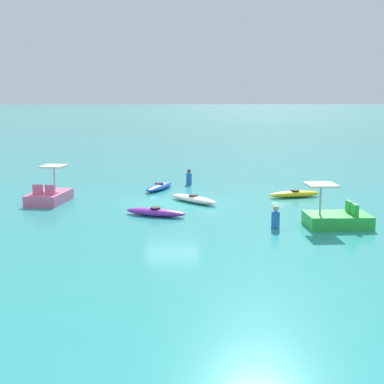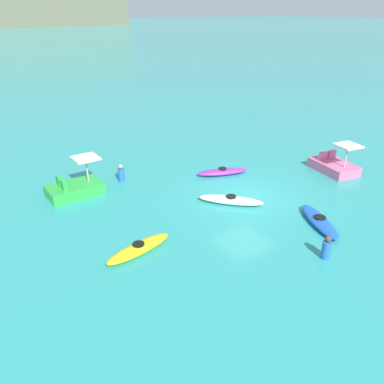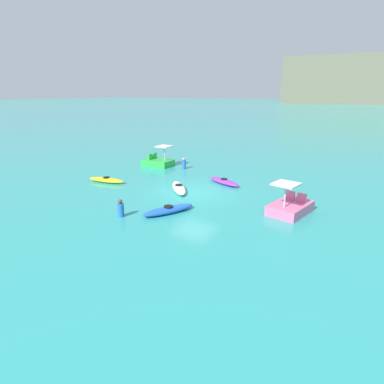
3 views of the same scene
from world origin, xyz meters
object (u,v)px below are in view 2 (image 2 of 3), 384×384
(kayak_purple, at_px, (222,172))
(pedal_boat_pink, at_px, (334,165))
(kayak_yellow, at_px, (139,248))
(person_near_shore, at_px, (121,174))
(person_by_kayaks, at_px, (327,249))
(kayak_blue, at_px, (319,221))
(kayak_white, at_px, (231,200))
(pedal_boat_green, at_px, (75,188))

(kayak_purple, relative_size, pedal_boat_pink, 1.04)
(kayak_yellow, height_order, person_near_shore, person_near_shore)
(pedal_boat_pink, height_order, person_by_kayaks, pedal_boat_pink)
(kayak_yellow, bearing_deg, person_by_kayaks, -36.57)
(kayak_blue, relative_size, kayak_purple, 1.05)
(kayak_white, distance_m, kayak_purple, 3.23)
(person_by_kayaks, bearing_deg, pedal_boat_green, 119.74)
(kayak_yellow, relative_size, kayak_purple, 1.02)
(kayak_purple, height_order, person_near_shore, person_near_shore)
(kayak_yellow, xyz_separation_m, person_by_kayaks, (5.21, -3.87, 0.22))
(pedal_boat_pink, bearing_deg, kayak_purple, 150.83)
(kayak_yellow, distance_m, kayak_purple, 7.79)
(pedal_boat_pink, bearing_deg, person_by_kayaks, -143.70)
(kayak_purple, bearing_deg, person_by_kayaks, -101.06)
(kayak_yellow, height_order, kayak_purple, same)
(kayak_yellow, relative_size, person_near_shore, 3.14)
(kayak_white, distance_m, kayak_blue, 3.83)
(kayak_blue, relative_size, person_near_shore, 3.24)
(kayak_yellow, bearing_deg, kayak_white, 12.79)
(kayak_purple, xyz_separation_m, person_by_kayaks, (-1.52, -7.79, 0.22))
(person_near_shore, bearing_deg, pedal_boat_pink, -27.18)
(kayak_white, distance_m, person_by_kayaks, 5.03)
(kayak_white, height_order, person_near_shore, person_near_shore)
(pedal_boat_green, bearing_deg, person_by_kayaks, -60.26)
(kayak_blue, distance_m, pedal_boat_green, 10.83)
(kayak_blue, relative_size, pedal_boat_green, 1.14)
(kayak_blue, bearing_deg, person_by_kayaks, -135.12)
(kayak_blue, bearing_deg, kayak_white, 117.54)
(person_near_shore, relative_size, person_by_kayaks, 1.00)
(kayak_white, distance_m, pedal_boat_green, 7.18)
(kayak_blue, xyz_separation_m, kayak_purple, (-0.11, 6.16, -0.00))
(person_by_kayaks, bearing_deg, kayak_blue, 44.88)
(person_by_kayaks, bearing_deg, pedal_boat_pink, 36.30)
(kayak_white, xyz_separation_m, person_near_shore, (-3.00, 4.93, 0.22))
(kayak_yellow, distance_m, person_by_kayaks, 6.50)
(kayak_yellow, relative_size, pedal_boat_green, 1.11)
(pedal_boat_pink, height_order, person_near_shore, pedal_boat_pink)
(person_near_shore, bearing_deg, kayak_purple, -24.89)
(kayak_white, height_order, pedal_boat_green, pedal_boat_green)
(kayak_blue, xyz_separation_m, pedal_boat_pink, (5.05, 3.28, 0.17))
(kayak_white, height_order, person_by_kayaks, person_by_kayaks)
(kayak_purple, bearing_deg, kayak_yellow, -149.80)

